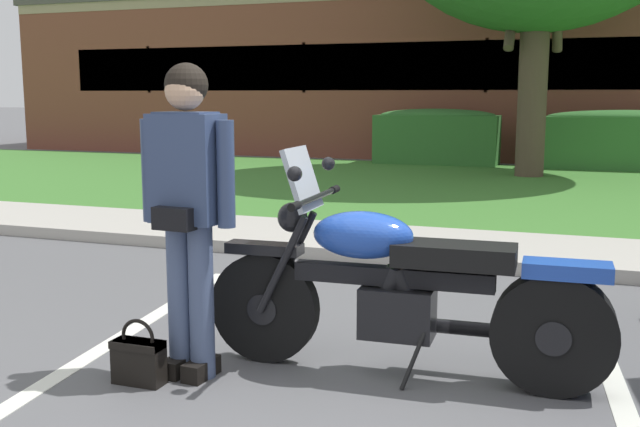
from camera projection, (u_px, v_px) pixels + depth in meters
The scene contains 11 objects.
ground_plane at pixel (389, 423), 3.55m from camera, with size 140.00×140.00×0.00m, color #565659.
curb_strip at pixel (483, 264), 6.59m from camera, with size 60.00×0.20×0.12m, color #ADA89E.
concrete_walk at pixel (495, 248), 7.39m from camera, with size 60.00×1.50×0.08m, color #ADA89E.
grass_lawn at pixel (532, 191), 11.86m from camera, with size 60.00×8.13×0.06m, color #3D752D.
stall_stripe_0 at pixel (83, 360), 4.37m from camera, with size 0.12×4.40×0.01m, color silver.
motorcycle at pixel (416, 291), 4.05m from camera, with size 2.24×0.82×1.26m.
rider_person at pixel (188, 198), 4.00m from camera, with size 0.57×0.32×1.70m.
handbag at pixel (139, 358), 4.01m from camera, with size 0.28×0.13×0.36m.
hedge_left at pixel (436, 136), 16.13m from camera, with size 2.63×0.90×1.24m.
hedge_center_left at pixel (628, 140), 14.84m from camera, with size 3.33×0.90×1.24m.
brick_building at pixel (508, 75), 20.91m from camera, with size 25.96×9.16×4.18m.
Camera 1 is at (0.83, -3.26, 1.54)m, focal length 42.01 mm.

